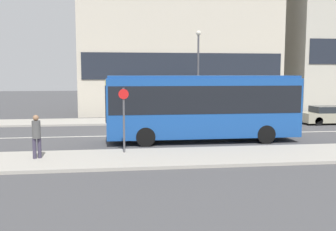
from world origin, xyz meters
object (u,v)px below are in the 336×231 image
pedestrian_near_stop (36,134)px  bus_stop_sign (124,115)px  parked_car_0 (329,115)px  street_lamp (198,66)px  city_bus (202,104)px

pedestrian_near_stop → bus_stop_sign: size_ratio=0.63×
parked_car_0 → bus_stop_sign: bearing=-149.5°
pedestrian_near_stop → parked_car_0: bearing=5.6°
pedestrian_near_stop → street_lamp: (9.07, 11.21, 3.00)m
bus_stop_sign → street_lamp: size_ratio=0.44×
parked_car_0 → street_lamp: size_ratio=0.62×
city_bus → parked_car_0: size_ratio=2.47×
bus_stop_sign → street_lamp: street_lamp is taller
pedestrian_near_stop → bus_stop_sign: 3.69m
city_bus → street_lamp: 7.87m
pedestrian_near_stop → street_lamp: street_lamp is taller
city_bus → street_lamp: (1.33, 7.45, 2.15)m
parked_car_0 → pedestrian_near_stop: bearing=-152.8°
parked_car_0 → bus_stop_sign: 17.19m
city_bus → street_lamp: bearing=80.0°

